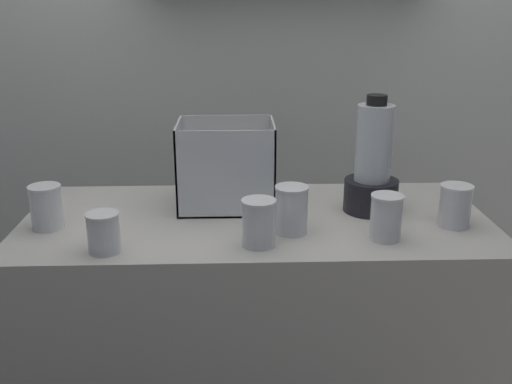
{
  "coord_description": "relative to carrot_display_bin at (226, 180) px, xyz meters",
  "views": [
    {
      "loc": [
        -0.06,
        -1.65,
        1.54
      ],
      "look_at": [
        0.0,
        0.0,
        0.98
      ],
      "focal_mm": 41.06,
      "sensor_mm": 36.0,
      "label": 1
    }
  ],
  "objects": [
    {
      "name": "juice_cup_mango_middle",
      "position": [
        0.09,
        -0.32,
        -0.02
      ],
      "size": [
        0.09,
        0.09,
        0.13
      ],
      "color": "white",
      "rests_on": "counter"
    },
    {
      "name": "back_wall_unit",
      "position": [
        0.09,
        0.66,
        0.28
      ],
      "size": [
        2.6,
        0.24,
        2.5
      ],
      "color": "silver",
      "rests_on": "ground_plane"
    },
    {
      "name": "juice_cup_carrot_left",
      "position": [
        -0.31,
        -0.35,
        -0.03
      ],
      "size": [
        0.09,
        0.09,
        0.11
      ],
      "color": "white",
      "rests_on": "counter"
    },
    {
      "name": "juice_cup_pomegranate_right",
      "position": [
        0.19,
        -0.23,
        -0.02
      ],
      "size": [
        0.1,
        0.1,
        0.14
      ],
      "color": "white",
      "rests_on": "counter"
    },
    {
      "name": "counter",
      "position": [
        0.09,
        -0.11,
        -0.53
      ],
      "size": [
        1.4,
        0.64,
        0.9
      ],
      "primitive_type": "cube",
      "color": "beige",
      "rests_on": "ground_plane"
    },
    {
      "name": "blender_pitcher",
      "position": [
        0.45,
        -0.07,
        0.05
      ],
      "size": [
        0.17,
        0.17,
        0.36
      ],
      "color": "black",
      "rests_on": "counter"
    },
    {
      "name": "juice_cup_orange_far_left",
      "position": [
        -0.51,
        -0.18,
        -0.02
      ],
      "size": [
        0.09,
        0.09,
        0.13
      ],
      "color": "white",
      "rests_on": "counter"
    },
    {
      "name": "juice_cup_pomegranate_rightmost",
      "position": [
        0.66,
        -0.2,
        -0.03
      ],
      "size": [
        0.09,
        0.09,
        0.12
      ],
      "color": "white",
      "rests_on": "counter"
    },
    {
      "name": "juice_cup_mango_far_right",
      "position": [
        0.44,
        -0.29,
        -0.02
      ],
      "size": [
        0.09,
        0.09,
        0.13
      ],
      "color": "white",
      "rests_on": "counter"
    },
    {
      "name": "carrot_display_bin",
      "position": [
        0.0,
        0.0,
        0.0
      ],
      "size": [
        0.3,
        0.23,
        0.27
      ],
      "color": "white",
      "rests_on": "counter"
    }
  ]
}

